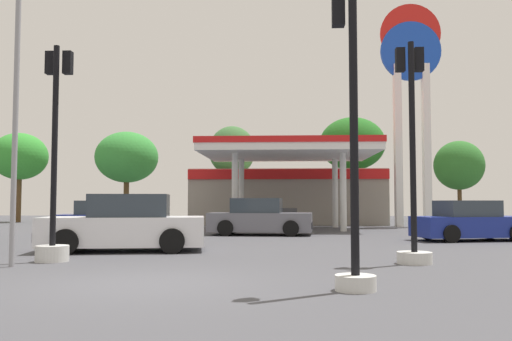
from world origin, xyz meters
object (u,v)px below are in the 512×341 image
at_px(traffic_signal_1, 352,182).
at_px(corner_streetlamp, 13,62).
at_px(tree_0, 20,157).
at_px(tree_3, 352,144).
at_px(car_2, 105,219).
at_px(car_0, 470,222).
at_px(car_3, 125,225).
at_px(traffic_signal_0, 54,194).
at_px(tree_1, 127,157).
at_px(car_1, 260,218).
at_px(station_pole_sign, 411,86).
at_px(tree_4, 459,166).
at_px(traffic_signal_3, 413,186).
at_px(tree_2, 232,151).

relative_size(traffic_signal_1, corner_streetlamp, 0.66).
bearing_deg(tree_0, tree_3, 3.99).
bearing_deg(car_2, traffic_signal_1, -57.57).
relative_size(car_0, tree_0, 0.70).
bearing_deg(car_3, car_0, 22.45).
relative_size(traffic_signal_0, tree_1, 0.80).
xyz_separation_m(car_1, car_3, (-3.60, -7.71, 0.03)).
distance_m(car_3, traffic_signal_1, 8.82).
distance_m(car_0, tree_3, 19.02).
height_order(station_pole_sign, tree_4, station_pole_sign).
distance_m(car_1, corner_streetlamp, 13.31).
bearing_deg(traffic_signal_3, tree_0, 131.98).
bearing_deg(car_1, station_pole_sign, 43.56).
bearing_deg(tree_1, station_pole_sign, -20.78).
xyz_separation_m(car_2, traffic_signal_0, (2.16, -10.06, 0.95)).
height_order(tree_0, tree_1, tree_1).
bearing_deg(traffic_signal_3, car_1, 111.10).
relative_size(car_3, corner_streetlamp, 0.64).
height_order(car_3, tree_4, tree_4).
height_order(car_0, car_2, car_2).
relative_size(traffic_signal_3, tree_3, 0.70).
xyz_separation_m(station_pole_sign, traffic_signal_3, (-4.47, -18.58, -6.36)).
relative_size(car_0, car_3, 0.91).
xyz_separation_m(car_0, traffic_signal_0, (-12.48, -7.52, 0.95)).
bearing_deg(car_0, tree_2, 122.38).
bearing_deg(car_0, tree_3, 96.07).
height_order(car_0, tree_0, tree_0).
bearing_deg(tree_4, car_3, -127.40).
relative_size(car_3, tree_3, 0.65).
bearing_deg(tree_4, station_pole_sign, -127.21).
height_order(traffic_signal_1, traffic_signal_3, traffic_signal_3).
bearing_deg(car_2, tree_4, 36.34).
height_order(car_2, traffic_signal_0, traffic_signal_0).
height_order(station_pole_sign, traffic_signal_3, station_pole_sign).
xyz_separation_m(station_pole_sign, corner_streetlamp, (-13.51, -19.82, -3.63)).
xyz_separation_m(tree_2, tree_4, (15.66, 0.63, -1.00)).
xyz_separation_m(station_pole_sign, traffic_signal_1, (-6.37, -22.42, -6.41)).
bearing_deg(tree_2, car_3, -92.90).
height_order(car_3, tree_2, tree_2).
bearing_deg(traffic_signal_0, tree_3, 67.79).
height_order(car_1, tree_1, tree_1).
xyz_separation_m(car_0, tree_1, (-18.38, 18.23, 4.01)).
height_order(car_3, tree_3, tree_3).
distance_m(car_3, tree_4, 27.74).
xyz_separation_m(traffic_signal_3, tree_2, (-6.57, 24.04, 3.12)).
distance_m(traffic_signal_0, tree_2, 24.32).
xyz_separation_m(car_1, car_2, (-6.70, -0.41, -0.05)).
xyz_separation_m(tree_3, tree_4, (7.15, -1.15, -1.65)).
bearing_deg(car_2, tree_2, 73.35).
bearing_deg(tree_0, car_0, -32.97).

